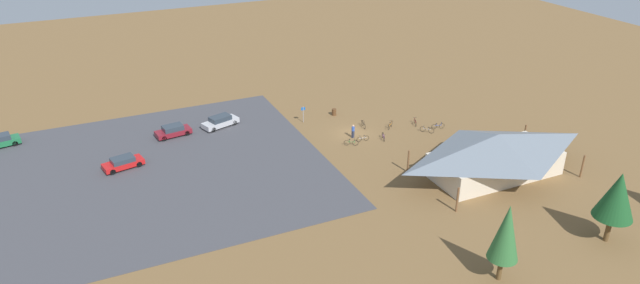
% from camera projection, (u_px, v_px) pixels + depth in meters
% --- Properties ---
extents(ground, '(160.00, 160.00, 0.00)m').
position_uv_depth(ground, '(353.00, 134.00, 70.19)').
color(ground, brown).
rests_on(ground, ground).
extents(parking_lot_asphalt, '(40.17, 33.46, 0.05)m').
position_uv_depth(parking_lot_asphalt, '(138.00, 174.00, 60.76)').
color(parking_lot_asphalt, '#424247').
rests_on(parking_lot_asphalt, ground).
extents(bike_pavilion, '(16.65, 9.05, 4.79)m').
position_uv_depth(bike_pavilion, '(496.00, 152.00, 59.56)').
color(bike_pavilion, beige).
rests_on(bike_pavilion, ground).
extents(trash_bin, '(0.60, 0.60, 0.90)m').
position_uv_depth(trash_bin, '(334.00, 112.00, 75.26)').
color(trash_bin, brown).
rests_on(trash_bin, ground).
extents(lot_sign, '(0.56, 0.08, 2.20)m').
position_uv_depth(lot_sign, '(303.00, 112.00, 72.70)').
color(lot_sign, '#99999E').
rests_on(lot_sign, ground).
extents(pine_mideast, '(3.36, 3.36, 6.80)m').
position_uv_depth(pine_mideast, '(617.00, 196.00, 47.93)').
color(pine_mideast, brown).
rests_on(pine_mideast, ground).
extents(pine_center, '(2.42, 2.42, 6.92)m').
position_uv_depth(pine_center, '(506.00, 233.00, 43.30)').
color(pine_center, brown).
rests_on(pine_center, ground).
extents(bicycle_blue_yard_left, '(1.75, 0.53, 0.85)m').
position_uv_depth(bicycle_blue_yard_left, '(438.00, 126.00, 71.33)').
color(bicycle_blue_yard_left, black).
rests_on(bicycle_blue_yard_left, ground).
extents(bicycle_green_lone_west, '(1.56, 0.82, 0.84)m').
position_uv_depth(bicycle_green_lone_west, '(351.00, 143.00, 67.00)').
color(bicycle_green_lone_west, black).
rests_on(bicycle_green_lone_west, ground).
extents(bicycle_red_by_bin, '(0.77, 1.62, 0.85)m').
position_uv_depth(bicycle_red_by_bin, '(415.00, 122.00, 72.46)').
color(bicycle_red_by_bin, black).
rests_on(bicycle_red_by_bin, ground).
extents(bicycle_purple_edge_south, '(0.69, 1.62, 0.81)m').
position_uv_depth(bicycle_purple_edge_south, '(383.00, 137.00, 68.54)').
color(bicycle_purple_edge_south, black).
rests_on(bicycle_purple_edge_south, ground).
extents(bicycle_black_edge_north, '(0.52, 1.77, 0.83)m').
position_uv_depth(bicycle_black_edge_north, '(363.00, 125.00, 71.73)').
color(bicycle_black_edge_north, black).
rests_on(bicycle_black_edge_north, ground).
extents(bicycle_white_mid_cluster, '(1.63, 0.48, 0.73)m').
position_uv_depth(bicycle_white_mid_cluster, '(363.00, 139.00, 68.06)').
color(bicycle_white_mid_cluster, black).
rests_on(bicycle_white_mid_cluster, ground).
extents(bicycle_silver_yard_center, '(1.18, 1.42, 0.83)m').
position_uv_depth(bicycle_silver_yard_center, '(427.00, 130.00, 70.30)').
color(bicycle_silver_yard_center, black).
rests_on(bicycle_silver_yard_center, ground).
extents(bicycle_orange_lone_east, '(1.32, 1.15, 0.88)m').
position_uv_depth(bicycle_orange_lone_east, '(390.00, 125.00, 71.52)').
color(bicycle_orange_lone_east, black).
rests_on(bicycle_orange_lone_east, ground).
extents(car_maroon_end_stall, '(4.46, 2.42, 1.37)m').
position_uv_depth(car_maroon_end_stall, '(173.00, 131.00, 69.19)').
color(car_maroon_end_stall, maroon).
rests_on(car_maroon_end_stall, parking_lot_asphalt).
extents(car_silver_by_curb, '(4.98, 3.15, 1.44)m').
position_uv_depth(car_silver_by_curb, '(220.00, 121.00, 71.69)').
color(car_silver_by_curb, '#BCBCC1').
rests_on(car_silver_by_curb, parking_lot_asphalt).
extents(car_red_mid_lot, '(4.57, 2.68, 1.28)m').
position_uv_depth(car_red_mid_lot, '(123.00, 163.00, 61.72)').
color(car_red_mid_lot, red).
rests_on(car_red_mid_lot, parking_lot_asphalt).
extents(visitor_by_pavilion, '(0.40, 0.37, 1.69)m').
position_uv_depth(visitor_by_pavilion, '(353.00, 131.00, 68.77)').
color(visitor_by_pavilion, '#2D3347').
rests_on(visitor_by_pavilion, ground).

